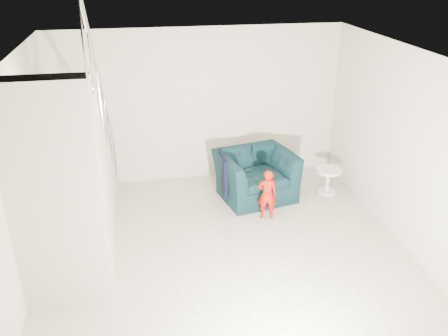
{
  "coord_description": "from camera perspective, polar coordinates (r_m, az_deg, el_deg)",
  "views": [
    {
      "loc": [
        -1.04,
        -5.14,
        3.82
      ],
      "look_at": [
        0.15,
        1.2,
        0.85
      ],
      "focal_mm": 38.0,
      "sensor_mm": 36.0,
      "label": 1
    }
  ],
  "objects": [
    {
      "name": "floor",
      "position": [
        6.49,
        0.67,
        -11.35
      ],
      "size": [
        5.5,
        5.5,
        0.0
      ],
      "primitive_type": "plane",
      "color": "gray",
      "rests_on": "ground"
    },
    {
      "name": "ceiling",
      "position": [
        5.36,
        0.81,
        12.67
      ],
      "size": [
        5.5,
        5.5,
        0.0
      ],
      "primitive_type": "plane",
      "rotation": [
        3.14,
        0.0,
        0.0
      ],
      "color": "silver",
      "rests_on": "back_wall"
    },
    {
      "name": "back_wall",
      "position": [
        8.33,
        -3.01,
        7.44
      ],
      "size": [
        5.0,
        0.0,
        5.0
      ],
      "primitive_type": "plane",
      "rotation": [
        1.57,
        0.0,
        0.0
      ],
      "color": "#BAAD97",
      "rests_on": "floor"
    },
    {
      "name": "front_wall",
      "position": [
        3.59,
        9.87,
        -19.17
      ],
      "size": [
        5.0,
        0.0,
        5.0
      ],
      "primitive_type": "plane",
      "rotation": [
        -1.57,
        0.0,
        0.0
      ],
      "color": "#BAAD97",
      "rests_on": "floor"
    },
    {
      "name": "left_wall",
      "position": [
        5.89,
        -23.9,
        -2.37
      ],
      "size": [
        0.0,
        5.5,
        5.5
      ],
      "primitive_type": "plane",
      "rotation": [
        1.57,
        0.0,
        1.57
      ],
      "color": "#BAAD97",
      "rests_on": "floor"
    },
    {
      "name": "right_wall",
      "position": [
        6.71,
        22.15,
        1.22
      ],
      "size": [
        0.0,
        5.5,
        5.5
      ],
      "primitive_type": "plane",
      "rotation": [
        1.57,
        0.0,
        -1.57
      ],
      "color": "#BAAD97",
      "rests_on": "floor"
    },
    {
      "name": "armchair",
      "position": [
        7.96,
        3.82,
        -0.87
      ],
      "size": [
        1.4,
        1.28,
        0.78
      ],
      "primitive_type": "imported",
      "rotation": [
        0.0,
        0.0,
        0.21
      ],
      "color": "black",
      "rests_on": "floor"
    },
    {
      "name": "toddler",
      "position": [
        7.32,
        5.2,
        -3.19
      ],
      "size": [
        0.33,
        0.25,
        0.82
      ],
      "primitive_type": "imported",
      "rotation": [
        0.0,
        0.0,
        2.96
      ],
      "color": "#931F04",
      "rests_on": "floor"
    },
    {
      "name": "side_table",
      "position": [
        8.3,
        12.4,
        -1.04
      ],
      "size": [
        0.44,
        0.44,
        0.44
      ],
      "color": "silver",
      "rests_on": "floor"
    },
    {
      "name": "staircase",
      "position": [
        6.45,
        -18.02,
        -3.06
      ],
      "size": [
        1.02,
        3.03,
        3.62
      ],
      "color": "#ADA089",
      "rests_on": "floor"
    },
    {
      "name": "cushion",
      "position": [
        8.21,
        4.67,
        1.76
      ],
      "size": [
        0.39,
        0.19,
        0.39
      ],
      "primitive_type": "cube",
      "rotation": [
        0.21,
        0.0,
        0.0
      ],
      "color": "black",
      "rests_on": "armchair"
    },
    {
      "name": "throw",
      "position": [
        7.79,
        -0.13,
        -0.58
      ],
      "size": [
        0.06,
        0.57,
        0.64
      ],
      "primitive_type": "cube",
      "color": "black",
      "rests_on": "armchair"
    },
    {
      "name": "phone",
      "position": [
        7.2,
        5.95,
        -1.02
      ],
      "size": [
        0.04,
        0.05,
        0.1
      ],
      "primitive_type": "cube",
      "rotation": [
        0.0,
        0.0,
        -0.36
      ],
      "color": "black",
      "rests_on": "toddler"
    }
  ]
}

